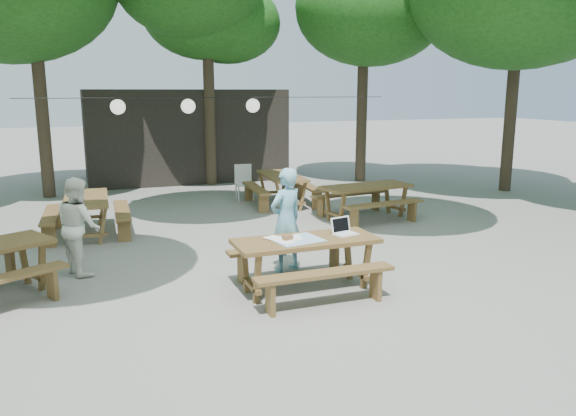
{
  "coord_description": "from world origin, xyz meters",
  "views": [
    {
      "loc": [
        -2.77,
        -7.43,
        2.76
      ],
      "look_at": [
        0.13,
        0.2,
        1.05
      ],
      "focal_mm": 35.0,
      "sensor_mm": 36.0,
      "label": 1
    }
  ],
  "objects_px": {
    "woman": "(286,220)",
    "second_person": "(79,226)",
    "plastic_chair": "(245,190)",
    "main_picnic_table": "(306,264)"
  },
  "relations": [
    {
      "from": "woman",
      "to": "second_person",
      "type": "height_order",
      "value": "woman"
    },
    {
      "from": "second_person",
      "to": "woman",
      "type": "bearing_deg",
      "value": -129.7
    },
    {
      "from": "main_picnic_table",
      "to": "second_person",
      "type": "distance_m",
      "value": 3.55
    },
    {
      "from": "woman",
      "to": "second_person",
      "type": "bearing_deg",
      "value": -39.75
    },
    {
      "from": "woman",
      "to": "main_picnic_table",
      "type": "bearing_deg",
      "value": 65.0
    },
    {
      "from": "main_picnic_table",
      "to": "second_person",
      "type": "relative_size",
      "value": 1.34
    },
    {
      "from": "second_person",
      "to": "plastic_chair",
      "type": "distance_m",
      "value": 6.31
    },
    {
      "from": "main_picnic_table",
      "to": "second_person",
      "type": "xyz_separation_m",
      "value": [
        -2.94,
        1.96,
        0.36
      ]
    },
    {
      "from": "plastic_chair",
      "to": "woman",
      "type": "bearing_deg",
      "value": -94.36
    },
    {
      "from": "woman",
      "to": "plastic_chair",
      "type": "height_order",
      "value": "woman"
    }
  ]
}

